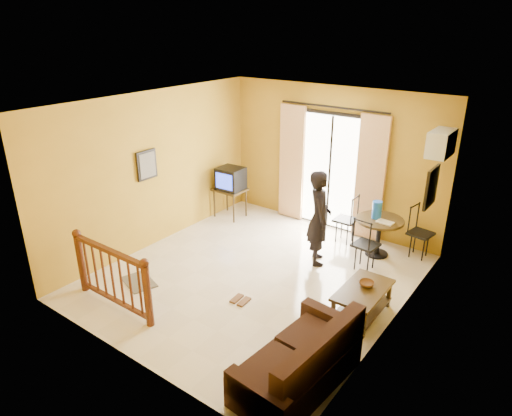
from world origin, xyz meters
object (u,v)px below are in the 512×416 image
Objects in this scene: television at (231,179)px; coffee_table at (362,298)px; sofa at (301,364)px; standing_person at (319,218)px; dining_table at (379,227)px.

television reaches higher than coffee_table.
sofa is 1.07× the size of standing_person.
sofa is (0.00, -1.66, 0.01)m from coffee_table.
dining_table is at bearing 106.29° from coffee_table.
standing_person is at bearing 120.46° from sofa.
coffee_table is 1.73m from standing_person.
television is 5.01m from sofa.
standing_person is at bearing 141.60° from coffee_table.
television is 4.11m from coffee_table.
dining_table is at bearing -75.69° from standing_person.
television is 0.53× the size of coffee_table.
television is 3.20m from dining_table.
sofa reaches higher than dining_table.
television is at bearing 143.11° from sofa.
dining_table is 0.50× the size of standing_person.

